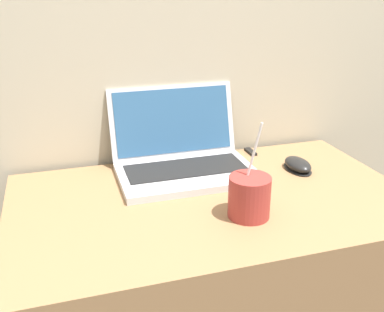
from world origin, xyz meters
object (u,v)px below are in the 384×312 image
computer_mouse (298,165)px  usb_stick (251,152)px  laptop (182,155)px  drink_cup (249,196)px

computer_mouse → usb_stick: (-0.08, 0.17, -0.01)m
usb_stick → computer_mouse: bearing=-65.9°
computer_mouse → laptop: bearing=163.6°
drink_cup → usb_stick: (0.18, 0.38, -0.05)m
usb_stick → drink_cup: bearing=-114.9°
drink_cup → computer_mouse: bearing=40.2°
drink_cup → computer_mouse: (0.25, 0.21, -0.04)m
computer_mouse → drink_cup: bearing=-139.8°
laptop → computer_mouse: 0.34m
drink_cup → computer_mouse: 0.33m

